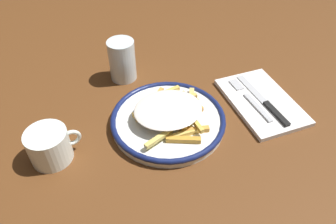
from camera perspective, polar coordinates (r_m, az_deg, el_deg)
ground_plane at (r=0.77m, az=0.00°, el=-2.11°), size 2.60×2.60×0.00m
plate at (r=0.76m, az=0.00°, el=-1.39°), size 0.27×0.27×0.03m
fries_heap at (r=0.75m, az=0.19°, el=0.22°), size 0.19×0.20×0.04m
napkin at (r=0.86m, az=16.19°, el=1.81°), size 0.17×0.24×0.01m
fork at (r=0.85m, az=14.33°, el=2.23°), size 0.02×0.18×0.00m
knife at (r=0.84m, az=17.03°, el=1.48°), size 0.02×0.21×0.01m
water_glass at (r=0.89m, az=-8.13°, el=9.08°), size 0.07×0.07×0.11m
coffee_mug at (r=0.72m, az=-20.26°, el=-5.65°), size 0.11×0.09×0.07m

